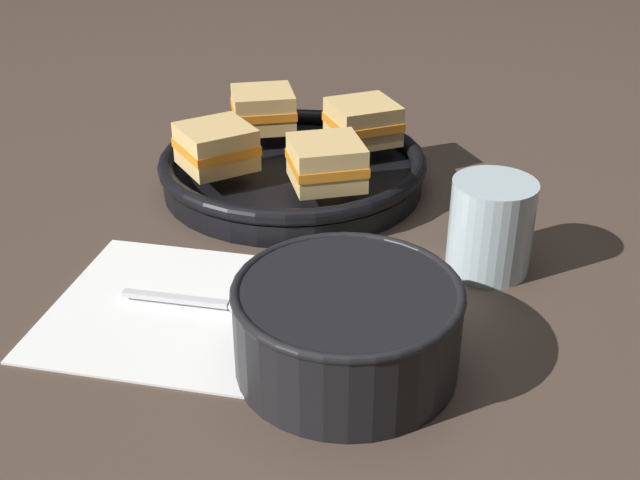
{
  "coord_description": "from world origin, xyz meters",
  "views": [
    {
      "loc": [
        0.25,
        -0.56,
        0.4
      ],
      "look_at": [
        -0.01,
        0.02,
        0.04
      ],
      "focal_mm": 45.0,
      "sensor_mm": 36.0,
      "label": 1
    }
  ],
  "objects": [
    {
      "name": "spoon",
      "position": [
        -0.05,
        -0.06,
        0.01
      ],
      "size": [
        0.14,
        0.05,
        0.01
      ],
      "rotation": [
        0.0,
        0.0,
        0.21
      ],
      "color": "silver",
      "rests_on": "napkin"
    },
    {
      "name": "ground_plane",
      "position": [
        0.0,
        0.0,
        0.0
      ],
      "size": [
        4.0,
        4.0,
        0.0
      ],
      "primitive_type": "plane",
      "color": "#47382D"
    },
    {
      "name": "sandwich_far_left",
      "position": [
        -0.17,
        0.13,
        0.07
      ],
      "size": [
        0.1,
        0.1,
        0.05
      ],
      "rotation": [
        0.0,
        0.0,
        5.66
      ],
      "color": "#DBB26B",
      "rests_on": "skillet"
    },
    {
      "name": "sandwich_far_right",
      "position": [
        -0.05,
        0.14,
        0.07
      ],
      "size": [
        0.1,
        0.1,
        0.05
      ],
      "rotation": [
        0.0,
        0.0,
        6.92
      ],
      "color": "#DBB26B",
      "rests_on": "skillet"
    },
    {
      "name": "skillet",
      "position": [
        -0.12,
        0.2,
        0.02
      ],
      "size": [
        0.31,
        0.31,
        0.04
      ],
      "color": "black",
      "rests_on": "ground_plane"
    },
    {
      "name": "drinking_glass",
      "position": [
        0.13,
        0.1,
        0.05
      ],
      "size": [
        0.08,
        0.08,
        0.09
      ],
      "color": "silver",
      "rests_on": "ground_plane"
    },
    {
      "name": "sandwich_near_right",
      "position": [
        -0.18,
        0.26,
        0.07
      ],
      "size": [
        0.1,
        0.1,
        0.05
      ],
      "rotation": [
        0.0,
        0.0,
        3.73
      ],
      "color": "#DBB26B",
      "rests_on": "skillet"
    },
    {
      "name": "soup_bowl",
      "position": [
        0.07,
        -0.09,
        0.04
      ],
      "size": [
        0.18,
        0.18,
        0.08
      ],
      "color": "black",
      "rests_on": "ground_plane"
    },
    {
      "name": "sandwich_near_left",
      "position": [
        -0.06,
        0.26,
        0.07
      ],
      "size": [
        0.1,
        0.1,
        0.05
      ],
      "rotation": [
        0.0,
        0.0,
        2.36
      ],
      "color": "#DBB26B",
      "rests_on": "skillet"
    },
    {
      "name": "napkin",
      "position": [
        -0.09,
        -0.07,
        0.0
      ],
      "size": [
        0.28,
        0.25,
        0.0
      ],
      "color": "white",
      "rests_on": "ground_plane"
    }
  ]
}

